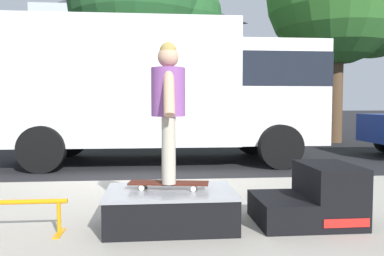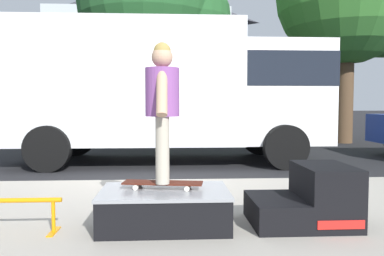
{
  "view_description": "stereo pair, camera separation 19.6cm",
  "coord_description": "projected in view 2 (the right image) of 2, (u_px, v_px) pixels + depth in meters",
  "views": [
    {
      "loc": [
        0.23,
        -6.61,
        1.31
      ],
      "look_at": [
        0.73,
        -1.26,
        0.98
      ],
      "focal_mm": 36.47,
      "sensor_mm": 36.0,
      "label": 1
    },
    {
      "loc": [
        0.43,
        -6.63,
        1.31
      ],
      "look_at": [
        0.73,
        -1.26,
        0.98
      ],
      "focal_mm": 36.47,
      "sensor_mm": 36.0,
      "label": 2
    }
  ],
  "objects": [
    {
      "name": "skateboard",
      "position": [
        163.0,
        183.0,
        3.82
      ],
      "size": [
        0.8,
        0.32,
        0.07
      ],
      "color": "#4C1E14",
      "rests_on": "skate_box"
    },
    {
      "name": "kicker_ramp",
      "position": [
        310.0,
        200.0,
        3.87
      ],
      "size": [
        0.99,
        0.77,
        0.59
      ],
      "color": "black",
      "rests_on": "sidewalk_slab"
    },
    {
      "name": "box_truck",
      "position": [
        170.0,
        87.0,
        8.77
      ],
      "size": [
        6.91,
        2.63,
        3.05
      ],
      "color": "silver",
      "rests_on": "ground"
    },
    {
      "name": "street_tree_main",
      "position": [
        156.0,
        5.0,
        13.38
      ],
      "size": [
        5.26,
        4.79,
        7.24
      ],
      "color": "brown",
      "rests_on": "ground"
    },
    {
      "name": "ground_plane",
      "position": [
        145.0,
        181.0,
        6.66
      ],
      "size": [
        140.0,
        140.0,
        0.0
      ],
      "primitive_type": "plane",
      "color": "black"
    },
    {
      "name": "house_behind",
      "position": [
        143.0,
        53.0,
        22.17
      ],
      "size": [
        9.54,
        8.23,
        8.4
      ],
      "color": "silver",
      "rests_on": "ground"
    },
    {
      "name": "skate_box",
      "position": [
        165.0,
        207.0,
        3.79
      ],
      "size": [
        1.24,
        0.81,
        0.36
      ],
      "color": "black",
      "rests_on": "sidewalk_slab"
    },
    {
      "name": "sidewalk_slab",
      "position": [
        125.0,
        237.0,
        3.67
      ],
      "size": [
        50.0,
        5.0,
        0.12
      ],
      "primitive_type": "cube",
      "color": "#A8A093",
      "rests_on": "ground"
    },
    {
      "name": "skater_kid",
      "position": [
        162.0,
        101.0,
        3.77
      ],
      "size": [
        0.33,
        0.7,
        1.36
      ],
      "color": "#B7AD99",
      "rests_on": "skateboard"
    }
  ]
}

